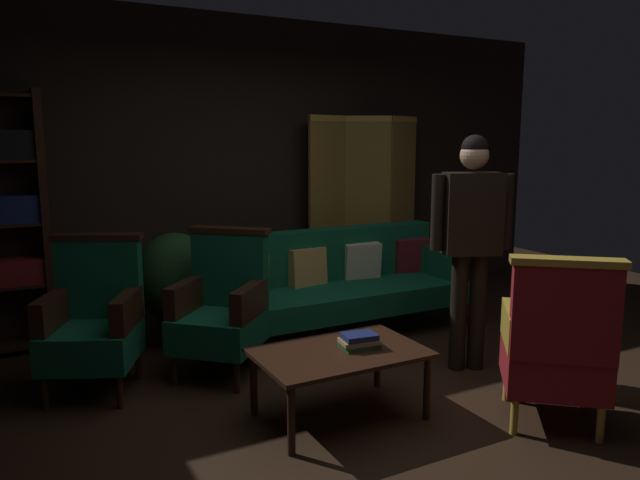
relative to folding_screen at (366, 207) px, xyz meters
name	(u,v)px	position (x,y,z in m)	size (l,w,h in m)	color
ground_plane	(379,406)	(-1.24, -2.15, -0.99)	(10.00, 10.00, 0.00)	black
back_wall	(239,168)	(-1.24, 0.30, 0.41)	(7.20, 0.10, 2.80)	black
folding_screen	(366,207)	(0.00, 0.00, 0.00)	(1.29, 0.26, 1.90)	olive
velvet_couch	(340,280)	(-0.69, -0.69, -0.53)	(2.12, 0.78, 0.88)	black
coffee_table	(340,358)	(-1.53, -2.15, -0.61)	(1.00, 0.64, 0.42)	black
armchair_gilt_accent	(556,346)	(-0.48, -2.83, -0.50)	(0.81, 0.81, 1.04)	gold
armchair_wing_left	(94,319)	(-2.78, -1.04, -0.50)	(0.77, 0.77, 1.04)	black
armchair_wing_right	(222,307)	(-1.93, -1.15, -0.50)	(0.82, 0.82, 1.04)	black
standing_figure	(471,231)	(-0.32, -1.91, 0.04)	(0.55, 0.35, 1.70)	black
potted_plant	(176,281)	(-2.07, -0.42, -0.45)	(0.64, 0.64, 0.93)	brown
book_green_cloth	(359,345)	(-1.40, -2.16, -0.55)	(0.22, 0.16, 0.03)	#1E4C28
book_tan_leather	(359,341)	(-1.40, -2.16, -0.52)	(0.23, 0.15, 0.02)	#9E7A47
book_navy_cloth	(359,336)	(-1.40, -2.16, -0.49)	(0.20, 0.14, 0.03)	navy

